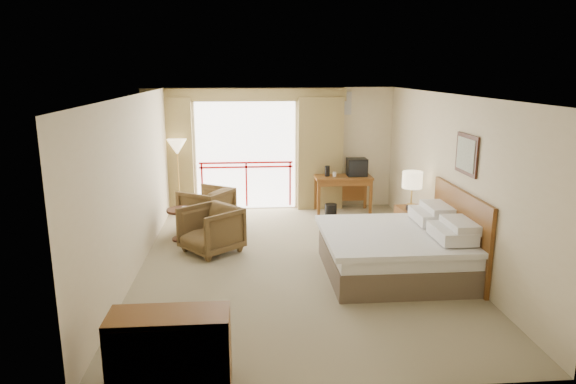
{
  "coord_description": "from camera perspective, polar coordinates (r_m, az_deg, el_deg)",
  "views": [
    {
      "loc": [
        -0.78,
        -7.88,
        3.07
      ],
      "look_at": [
        -0.11,
        0.4,
        1.09
      ],
      "focal_mm": 32.0,
      "sensor_mm": 36.0,
      "label": 1
    }
  ],
  "objects": [
    {
      "name": "balcony_railing",
      "position": [
        11.56,
        -4.66,
        2.11
      ],
      "size": [
        2.09,
        0.03,
        1.02
      ],
      "color": "red",
      "rests_on": "wall_back"
    },
    {
      "name": "cup",
      "position": [
        11.2,
        5.18,
        1.97
      ],
      "size": [
        0.1,
        0.1,
        0.11
      ],
      "primitive_type": "cylinder",
      "rotation": [
        0.0,
        0.0,
        0.36
      ],
      "color": "white",
      "rests_on": "desk"
    },
    {
      "name": "book",
      "position": [
        9.59,
        -11.77,
        -1.87
      ],
      "size": [
        0.18,
        0.24,
        0.02
      ],
      "primitive_type": "imported",
      "rotation": [
        0.0,
        0.0,
        -0.01
      ],
      "color": "white",
      "rests_on": "side_table"
    },
    {
      "name": "wall_right",
      "position": [
        8.71,
        17.58,
        1.38
      ],
      "size": [
        0.0,
        7.0,
        7.0
      ],
      "primitive_type": "plane",
      "rotation": [
        1.57,
        0.0,
        -1.57
      ],
      "color": "beige",
      "rests_on": "ground"
    },
    {
      "name": "balcony_door",
      "position": [
        11.51,
        -4.7,
        4.02
      ],
      "size": [
        2.4,
        0.0,
        2.4
      ],
      "primitive_type": "plane",
      "rotation": [
        1.57,
        0.0,
        0.0
      ],
      "color": "white",
      "rests_on": "wall_back"
    },
    {
      "name": "hvac_vent",
      "position": [
        11.56,
        5.81,
        9.78
      ],
      "size": [
        0.5,
        0.04,
        0.5
      ],
      "primitive_type": "cube",
      "color": "silver",
      "rests_on": "wall_back"
    },
    {
      "name": "wall_front",
      "position": [
        4.77,
        5.11,
        -7.79
      ],
      "size": [
        5.0,
        0.0,
        5.0
      ],
      "primitive_type": "plane",
      "rotation": [
        -1.57,
        0.0,
        0.0
      ],
      "color": "beige",
      "rests_on": "ground"
    },
    {
      "name": "nightstand",
      "position": [
        9.57,
        13.47,
        -3.62
      ],
      "size": [
        0.5,
        0.58,
        0.66
      ],
      "primitive_type": "cube",
      "rotation": [
        0.0,
        0.0,
        0.08
      ],
      "color": "brown",
      "rests_on": "floor"
    },
    {
      "name": "floor",
      "position": [
        8.49,
        0.94,
        -7.78
      ],
      "size": [
        7.0,
        7.0,
        0.0
      ],
      "primitive_type": "plane",
      "color": "gray",
      "rests_on": "ground"
    },
    {
      "name": "curtain_left",
      "position": [
        11.5,
        -12.97,
        3.96
      ],
      "size": [
        1.0,
        0.26,
        2.5
      ],
      "primitive_type": "cube",
      "color": "olive",
      "rests_on": "wall_back"
    },
    {
      "name": "coffee_maker",
      "position": [
        11.21,
        4.39,
        2.33
      ],
      "size": [
        0.14,
        0.14,
        0.23
      ],
      "primitive_type": "cylinder",
      "rotation": [
        0.0,
        0.0,
        -0.31
      ],
      "color": "black",
      "rests_on": "desk"
    },
    {
      "name": "ceiling",
      "position": [
        7.93,
        1.01,
        10.73
      ],
      "size": [
        7.0,
        7.0,
        0.0
      ],
      "primitive_type": "plane",
      "rotation": [
        3.14,
        0.0,
        0.0
      ],
      "color": "white",
      "rests_on": "wall_back"
    },
    {
      "name": "side_table",
      "position": [
        9.64,
        -11.72,
        -2.95
      ],
      "size": [
        0.54,
        0.54,
        0.58
      ],
      "rotation": [
        0.0,
        0.0,
        -0.35
      ],
      "color": "black",
      "rests_on": "floor"
    },
    {
      "name": "headboard",
      "position": [
        8.33,
        18.52,
        -4.2
      ],
      "size": [
        0.06,
        2.1,
        1.3
      ],
      "primitive_type": "cube",
      "color": "brown",
      "rests_on": "wall_right"
    },
    {
      "name": "tv",
      "position": [
        11.31,
        7.66,
        2.74
      ],
      "size": [
        0.43,
        0.34,
        0.39
      ],
      "rotation": [
        0.0,
        0.0,
        0.27
      ],
      "color": "black",
      "rests_on": "desk"
    },
    {
      "name": "wall_back",
      "position": [
        11.54,
        -0.72,
        4.84
      ],
      "size": [
        5.0,
        0.0,
        5.0
      ],
      "primitive_type": "plane",
      "rotation": [
        1.57,
        0.0,
        0.0
      ],
      "color": "beige",
      "rests_on": "ground"
    },
    {
      "name": "desk",
      "position": [
        11.38,
        6.06,
        0.96
      ],
      "size": [
        1.24,
        0.6,
        0.81
      ],
      "rotation": [
        0.0,
        0.0,
        0.0
      ],
      "color": "brown",
      "rests_on": "floor"
    },
    {
      "name": "dresser",
      "position": [
        5.39,
        -12.96,
        -16.79
      ],
      "size": [
        1.17,
        0.5,
        0.78
      ],
      "rotation": [
        0.0,
        0.0,
        0.0
      ],
      "color": "brown",
      "rests_on": "floor"
    },
    {
      "name": "bed",
      "position": [
        8.09,
        12.04,
        -6.35
      ],
      "size": [
        2.13,
        2.06,
        0.97
      ],
      "color": "brown",
      "rests_on": "floor"
    },
    {
      "name": "wastebasket",
      "position": [
        10.87,
        4.76,
        -2.17
      ],
      "size": [
        0.29,
        0.29,
        0.32
      ],
      "primitive_type": "cylinder",
      "rotation": [
        0.0,
        0.0,
        0.14
      ],
      "color": "black",
      "rests_on": "floor"
    },
    {
      "name": "valance",
      "position": [
        11.27,
        -4.83,
        10.72
      ],
      "size": [
        4.4,
        0.22,
        0.28
      ],
      "primitive_type": "cube",
      "color": "olive",
      "rests_on": "wall_back"
    },
    {
      "name": "armchair_near",
      "position": [
        9.04,
        -8.47,
        -6.59
      ],
      "size": [
        1.23,
        1.23,
        0.81
      ],
      "primitive_type": "imported",
      "rotation": [
        0.0,
        0.0,
        -0.86
      ],
      "color": "#4B361D",
      "rests_on": "floor"
    },
    {
      "name": "floor_lamp",
      "position": [
        11.2,
        -12.22,
        4.59
      ],
      "size": [
        0.42,
        0.42,
        1.64
      ],
      "rotation": [
        0.0,
        0.0,
        -0.13
      ],
      "color": "tan",
      "rests_on": "floor"
    },
    {
      "name": "wall_left",
      "position": [
        8.25,
        -16.58,
        0.81
      ],
      "size": [
        0.0,
        7.0,
        7.0
      ],
      "primitive_type": "plane",
      "rotation": [
        1.57,
        0.0,
        1.57
      ],
      "color": "beige",
      "rests_on": "ground"
    },
    {
      "name": "framed_art",
      "position": [
        8.07,
        19.22,
        3.96
      ],
      "size": [
        0.04,
        0.72,
        0.6
      ],
      "color": "black",
      "rests_on": "wall_right"
    },
    {
      "name": "table_lamp",
      "position": [
        9.41,
        13.64,
        1.25
      ],
      "size": [
        0.36,
        0.36,
        0.63
      ],
      "rotation": [
        0.0,
        0.0,
        0.02
      ],
      "color": "tan",
      "rests_on": "nightstand"
    },
    {
      "name": "phone",
      "position": [
        9.32,
        13.58,
        -1.74
      ],
      "size": [
        0.19,
        0.15,
        0.08
      ],
      "primitive_type": "cube",
      "rotation": [
        0.0,
        0.0,
        -0.04
      ],
      "color": "black",
      "rests_on": "nightstand"
    },
    {
      "name": "curtain_right",
      "position": [
        11.49,
        3.57,
        4.28
      ],
      "size": [
        1.0,
        0.26,
        2.5
      ],
      "primitive_type": "cube",
      "color": "olive",
      "rests_on": "wall_back"
    },
    {
      "name": "armchair_far",
      "position": [
        10.45,
        -8.96,
        -3.85
      ],
      "size": [
        1.2,
        1.2,
        0.8
      ],
      "primitive_type": "imported",
      "rotation": [
        0.0,
        0.0,
        -2.15
      ],
      "color": "#4B361D",
      "rests_on": "floor"
    }
  ]
}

